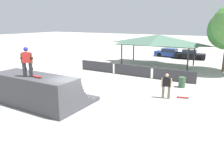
{
  "coord_description": "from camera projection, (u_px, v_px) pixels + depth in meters",
  "views": [
    {
      "loc": [
        7.79,
        -9.53,
        5.1
      ],
      "look_at": [
        -0.23,
        4.26,
        1.08
      ],
      "focal_mm": 35.0,
      "sensor_mm": 36.0,
      "label": 1
    }
  ],
  "objects": [
    {
      "name": "ground_plane",
      "position": [
        80.0,
        110.0,
        13.03
      ],
      "size": [
        160.0,
        160.0,
        0.0
      ],
      "primitive_type": "plane",
      "color": "#ADA8A0"
    },
    {
      "name": "skateboard_on_ground",
      "position": [
        182.0,
        97.0,
        15.06
      ],
      "size": [
        0.82,
        0.43,
        0.09
      ],
      "rotation": [
        0.0,
        0.0,
        3.44
      ],
      "color": "green",
      "rests_on": "ground"
    },
    {
      "name": "parked_car_black",
      "position": [
        190.0,
        55.0,
        30.9
      ],
      "size": [
        4.32,
        2.2,
        1.27
      ],
      "rotation": [
        0.0,
        0.0,
        0.11
      ],
      "color": "black",
      "rests_on": "ground"
    },
    {
      "name": "quarter_pipe_ramp",
      "position": [
        40.0,
        91.0,
        13.78
      ],
      "size": [
        5.76,
        3.84,
        1.96
      ],
      "color": "#424247",
      "rests_on": "ground"
    },
    {
      "name": "trash_bin",
      "position": [
        182.0,
        82.0,
        17.44
      ],
      "size": [
        0.52,
        0.52,
        0.85
      ],
      "primitive_type": "cylinder",
      "color": "#385B3D",
      "rests_on": "ground"
    },
    {
      "name": "bystander_walking",
      "position": [
        166.0,
        85.0,
        14.78
      ],
      "size": [
        0.7,
        0.37,
        1.75
      ],
      "rotation": [
        0.0,
        0.0,
        3.46
      ],
      "color": "#6B6051",
      "rests_on": "ground"
    },
    {
      "name": "pavilion_shelter",
      "position": [
        158.0,
        40.0,
        26.14
      ],
      "size": [
        9.35,
        4.16,
        3.66
      ],
      "color": "#2D2D33",
      "rests_on": "ground"
    },
    {
      "name": "skater_on_deck",
      "position": [
        27.0,
        60.0,
        12.65
      ],
      "size": [
        0.73,
        0.52,
        1.76
      ],
      "rotation": [
        0.0,
        0.0,
        0.52
      ],
      "color": "#2D2D33",
      "rests_on": "quarter_pipe_ramp"
    },
    {
      "name": "barrier_fence",
      "position": [
        132.0,
        70.0,
        21.23
      ],
      "size": [
        12.0,
        0.12,
        1.05
      ],
      "color": "#3D3D42",
      "rests_on": "ground"
    },
    {
      "name": "parked_car_blue",
      "position": [
        170.0,
        53.0,
        32.73
      ],
      "size": [
        4.68,
        2.13,
        1.27
      ],
      "rotation": [
        0.0,
        0.0,
        -0.11
      ],
      "color": "navy",
      "rests_on": "ground"
    },
    {
      "name": "skateboard_on_deck",
      "position": [
        37.0,
        76.0,
        12.74
      ],
      "size": [
        0.85,
        0.27,
        0.09
      ],
      "rotation": [
        0.0,
        0.0,
        -0.08
      ],
      "color": "red",
      "rests_on": "quarter_pipe_ramp"
    }
  ]
}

